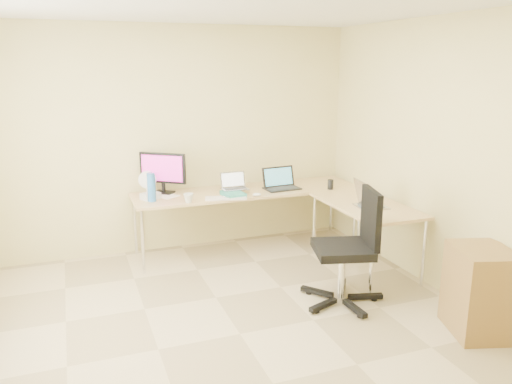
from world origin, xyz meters
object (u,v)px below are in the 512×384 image
object	(u,v)px
desk_return	(365,237)
desk_fan	(147,184)
water_bottle	(151,187)
mug	(189,198)
office_chair	(342,251)
laptop_black	(282,179)
keyboard	(226,198)
cabinet	(480,291)
monitor	(163,173)
laptop_center	(235,181)
desk_main	(248,220)
laptop_return	(372,196)

from	to	relation	value
desk_return	desk_fan	distance (m)	2.47
water_bottle	desk_fan	world-z (taller)	water_bottle
mug	office_chair	bearing A→B (deg)	-49.86
laptop_black	keyboard	world-z (taller)	laptop_black
laptop_black	desk_fan	distance (m)	1.55
water_bottle	mug	bearing A→B (deg)	-27.93
water_bottle	cabinet	xyz separation A→B (m)	(2.25, -2.38, -0.52)
monitor	mug	bearing A→B (deg)	-35.00
desk_return	cabinet	world-z (taller)	desk_return
monitor	cabinet	bearing A→B (deg)	-16.60
laptop_center	water_bottle	size ratio (longest dim) A/B	0.94
desk_return	desk_main	bearing A→B (deg)	134.27
keyboard	laptop_return	bearing A→B (deg)	-15.98
desk_fan	cabinet	bearing A→B (deg)	-28.47
laptop_center	office_chair	bearing A→B (deg)	-70.40
monitor	laptop_return	xyz separation A→B (m)	(1.90, -1.32, -0.12)
keyboard	laptop_return	distance (m)	1.55
desk_fan	laptop_return	world-z (taller)	desk_fan
laptop_black	desk_fan	world-z (taller)	laptop_black
monitor	cabinet	world-z (taller)	monitor
desk_return	laptop_black	size ratio (longest dim) A/B	3.23
laptop_black	office_chair	bearing A→B (deg)	-96.90
desk_main	mug	bearing A→B (deg)	-158.90
desk_main	cabinet	size ratio (longest dim) A/B	3.61
monitor	laptop_black	size ratio (longest dim) A/B	1.36
desk_return	monitor	distance (m)	2.34
laptop_center	mug	distance (m)	0.63
desk_main	office_chair	world-z (taller)	office_chair
laptop_black	laptop_return	bearing A→B (deg)	-66.60
desk_return	laptop_return	bearing A→B (deg)	-100.10
laptop_return	desk_main	bearing A→B (deg)	47.25
desk_main	laptop_return	size ratio (longest dim) A/B	7.55
mug	cabinet	xyz separation A→B (m)	(1.90, -2.19, -0.42)
cabinet	desk_main	bearing A→B (deg)	131.60
desk_main	desk_fan	size ratio (longest dim) A/B	10.60
office_chair	desk_main	bearing A→B (deg)	117.42
desk_main	water_bottle	world-z (taller)	water_bottle
desk_fan	office_chair	size ratio (longest dim) A/B	0.23
desk_fan	monitor	bearing A→B (deg)	21.60
monitor	water_bottle	bearing A→B (deg)	-84.73
desk_return	keyboard	world-z (taller)	keyboard
desk_main	laptop_black	distance (m)	0.64
water_bottle	office_chair	size ratio (longest dim) A/B	0.28
desk_return	cabinet	size ratio (longest dim) A/B	1.77
keyboard	office_chair	xyz separation A→B (m)	(0.70, -1.32, -0.24)
desk_main	water_bottle	xyz separation A→B (m)	(-1.13, -0.11, 0.52)
laptop_center	cabinet	distance (m)	2.78
laptop_return	cabinet	bearing A→B (deg)	-165.83
water_bottle	desk_return	bearing A→B (deg)	-22.98
desk_return	office_chair	bearing A→B (deg)	-135.59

